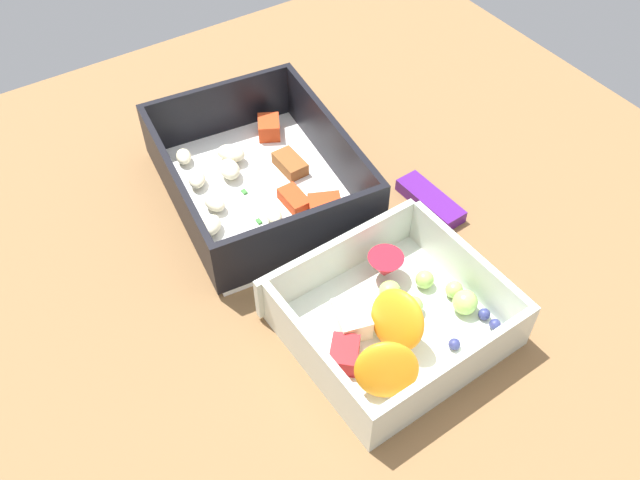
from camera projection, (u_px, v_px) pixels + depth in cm
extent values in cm
cube|color=brown|center=(328.00, 274.00, 57.73)|extent=(80.00, 80.00, 2.00)
cube|color=white|center=(260.00, 191.00, 62.72)|extent=(21.55, 17.86, 0.60)
cube|color=black|center=(220.00, 108.00, 66.21)|extent=(2.41, 15.63, 5.52)
cube|color=black|center=(303.00, 238.00, 54.67)|extent=(2.41, 15.63, 5.52)
cube|color=black|center=(332.00, 143.00, 62.67)|extent=(18.62, 2.75, 5.52)
cube|color=black|center=(177.00, 193.00, 58.21)|extent=(18.62, 2.75, 5.52)
ellipsoid|color=beige|center=(215.00, 203.00, 60.16)|extent=(2.50, 2.00, 1.11)
ellipsoid|color=beige|center=(231.00, 153.00, 64.39)|extent=(3.41, 3.20, 1.40)
ellipsoid|color=beige|center=(197.00, 179.00, 62.25)|extent=(2.70, 2.43, 1.11)
ellipsoid|color=beige|center=(229.00, 169.00, 62.95)|extent=(2.88, 2.22, 1.31)
ellipsoid|color=beige|center=(184.00, 156.00, 64.47)|extent=(2.39, 1.98, 1.03)
ellipsoid|color=beige|center=(273.00, 215.00, 59.26)|extent=(2.17, 1.65, 1.00)
ellipsoid|color=beige|center=(248.00, 256.00, 56.03)|extent=(2.38, 2.66, 1.10)
ellipsoid|color=beige|center=(290.00, 230.00, 58.02)|extent=(2.29, 1.76, 1.05)
ellipsoid|color=beige|center=(212.00, 225.00, 58.32)|extent=(2.81, 2.68, 1.15)
cube|color=red|center=(269.00, 127.00, 67.16)|extent=(3.36, 3.12, 1.75)
cube|color=red|center=(325.00, 205.00, 60.23)|extent=(3.36, 3.62, 1.17)
cube|color=brown|center=(290.00, 164.00, 63.91)|extent=(3.56, 2.10, 1.25)
cube|color=red|center=(294.00, 200.00, 60.73)|extent=(3.18, 1.82, 1.16)
cube|color=#387A33|center=(259.00, 221.00, 59.58)|extent=(0.60, 0.40, 0.20)
cube|color=#387A33|center=(293.00, 225.00, 59.31)|extent=(0.60, 0.40, 0.20)
cube|color=#387A33|center=(273.00, 214.00, 60.18)|extent=(0.60, 0.40, 0.20)
cube|color=#387A33|center=(244.00, 192.00, 62.09)|extent=(0.60, 0.40, 0.20)
cube|color=silver|center=(392.00, 327.00, 52.51)|extent=(14.54, 15.87, 0.60)
cube|color=silver|center=(342.00, 255.00, 54.44)|extent=(1.14, 15.39, 4.07)
cube|color=silver|center=(455.00, 373.00, 47.10)|extent=(1.14, 15.39, 4.07)
cube|color=silver|center=(466.00, 266.00, 53.60)|extent=(12.82, 1.05, 4.07)
cube|color=silver|center=(314.00, 358.00, 47.94)|extent=(12.82, 1.05, 4.07)
ellipsoid|color=orange|center=(386.00, 370.00, 46.78)|extent=(5.14, 5.55, 4.73)
ellipsoid|color=orange|center=(402.00, 317.00, 49.70)|extent=(5.16, 4.09, 4.83)
cube|color=#F4EACC|center=(352.00, 319.00, 51.51)|extent=(3.75, 3.19, 1.93)
cube|color=red|center=(344.00, 354.00, 49.55)|extent=(3.40, 3.36, 1.64)
sphere|color=#9ECC60|center=(454.00, 290.00, 53.70)|extent=(1.43, 1.43, 1.43)
sphere|color=#9ECC60|center=(465.00, 302.00, 52.51)|extent=(2.00, 2.00, 2.00)
sphere|color=#9ECC60|center=(425.00, 279.00, 54.33)|extent=(1.54, 1.54, 1.54)
sphere|color=#9ECC60|center=(390.00, 291.00, 53.38)|extent=(1.77, 1.77, 1.77)
sphere|color=#9ECC60|center=(414.00, 306.00, 52.59)|extent=(1.53, 1.53, 1.53)
cone|color=red|center=(385.00, 267.00, 54.68)|extent=(2.96, 2.96, 2.36)
sphere|color=navy|center=(454.00, 344.00, 50.56)|extent=(0.92, 0.92, 0.92)
sphere|color=navy|center=(495.00, 324.00, 51.77)|extent=(0.90, 0.90, 0.90)
sphere|color=navy|center=(484.00, 314.00, 52.39)|extent=(0.95, 0.95, 0.95)
cube|color=#51197A|center=(430.00, 201.00, 61.47)|extent=(7.12, 2.79, 1.20)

